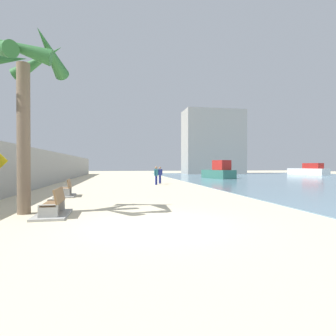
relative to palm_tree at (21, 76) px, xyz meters
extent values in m
plane|color=beige|center=(4.54, 15.46, -5.04)|extent=(120.00, 120.00, 0.00)
cube|color=#9E9E99|center=(-2.96, 15.46, -3.51)|extent=(0.80, 64.00, 3.06)
cylinder|color=#7A6651|center=(0.03, 0.09, -2.27)|extent=(0.46, 0.46, 5.53)
cone|color=#2D6B33|center=(1.04, -0.11, 0.84)|extent=(1.00, 2.34, 1.42)
cone|color=#2D6B33|center=(0.29, 1.04, 0.92)|extent=(2.31, 1.13, 1.56)
cone|color=#2D6B33|center=(-0.85, 0.66, 0.78)|extent=(1.72, 2.23, 1.31)
cone|color=#2D6B33|center=(0.14, -1.00, 0.64)|extent=(2.35, 0.79, 1.05)
cube|color=#9E9E99|center=(1.18, -1.23, -4.79)|extent=(0.61, 0.22, 0.50)
cube|color=#9E9E99|center=(1.14, 0.17, -4.79)|extent=(0.61, 0.22, 0.50)
cube|color=olive|center=(1.16, -0.53, -4.59)|extent=(0.55, 1.61, 0.06)
cube|color=olive|center=(1.39, -0.53, -4.31)|extent=(0.21, 1.60, 0.50)
cube|color=#9E9E99|center=(1.16, -0.53, -5.00)|extent=(1.16, 2.13, 0.08)
cube|color=#9E9E99|center=(0.49, 5.17, -4.79)|extent=(0.62, 0.25, 0.50)
cube|color=#9E9E99|center=(0.37, 6.56, -4.79)|extent=(0.62, 0.25, 0.50)
cube|color=olive|center=(0.43, 5.86, -4.59)|extent=(0.64, 1.64, 0.06)
cube|color=olive|center=(0.66, 5.88, -4.31)|extent=(0.30, 1.61, 0.50)
cube|color=#9E9E99|center=(0.43, 5.86, -5.00)|extent=(1.28, 2.19, 0.08)
cylinder|color=navy|center=(7.50, 15.99, -4.63)|extent=(0.12, 0.12, 0.82)
cylinder|color=navy|center=(7.38, 15.95, -4.63)|extent=(0.12, 0.12, 0.82)
cube|color=navy|center=(7.44, 15.97, -3.93)|extent=(0.36, 0.27, 0.58)
sphere|color=#936B4C|center=(7.44, 15.97, -3.50)|extent=(0.22, 0.22, 0.22)
cylinder|color=navy|center=(7.64, 16.04, -3.91)|extent=(0.09, 0.09, 0.52)
cylinder|color=navy|center=(7.23, 15.90, -3.91)|extent=(0.09, 0.09, 0.52)
cylinder|color=navy|center=(6.77, 14.13, -4.62)|extent=(0.12, 0.12, 0.84)
cylinder|color=navy|center=(6.87, 14.21, -4.62)|extent=(0.12, 0.12, 0.84)
cube|color=teal|center=(6.82, 14.17, -3.91)|extent=(0.36, 0.34, 0.59)
sphere|color=#936B4C|center=(6.82, 14.17, -3.47)|extent=(0.23, 0.23, 0.23)
cylinder|color=teal|center=(6.65, 14.03, -3.88)|extent=(0.09, 0.09, 0.53)
cylinder|color=teal|center=(6.99, 14.31, -3.88)|extent=(0.09, 0.09, 0.53)
cube|color=white|center=(37.04, 34.16, -4.42)|extent=(3.18, 8.06, 1.15)
cube|color=red|center=(37.23, 33.00, -3.36)|extent=(1.89, 3.63, 0.96)
cube|color=#337060|center=(16.51, 24.40, -4.44)|extent=(3.35, 5.43, 1.12)
cube|color=red|center=(16.71, 23.67, -3.24)|extent=(2.00, 2.53, 1.28)
cube|color=#9E9E99|center=(22.45, 43.46, 1.40)|extent=(12.00, 6.00, 12.89)
camera|label=1|loc=(3.48, -10.90, -3.24)|focal=29.77mm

